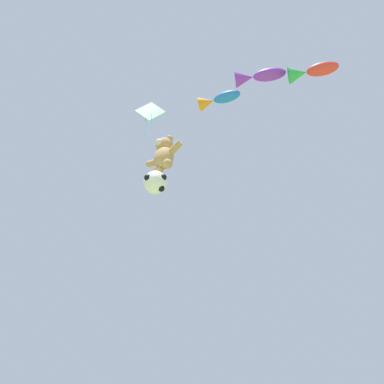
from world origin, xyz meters
TOP-DOWN VIEW (x-y plane):
  - teddy_bear_kite at (0.62, 2.43)m, footprint 1.89×0.83m
  - soccer_ball_kite at (0.32, 2.40)m, footprint 1.00×1.00m
  - fish_kite_cobalt at (2.89, 3.18)m, footprint 1.92×1.22m
  - fish_kite_violet at (4.77, 3.56)m, footprint 2.16×1.64m
  - fish_kite_crimson at (6.64, 4.51)m, footprint 2.05×1.47m
  - diamond_kite at (-0.64, 2.45)m, footprint 1.14×1.07m

SIDE VIEW (x-z plane):
  - soccer_ball_kite at x=0.32m, z-range 10.95..11.87m
  - teddy_bear_kite at x=0.62m, z-range 11.91..13.83m
  - fish_kite_crimson at x=6.64m, z-range 14.97..15.67m
  - fish_kite_cobalt at x=2.89m, z-range 15.18..15.81m
  - fish_kite_violet at x=4.77m, z-range 15.46..16.16m
  - diamond_kite at x=-0.64m, z-range 15.83..18.39m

